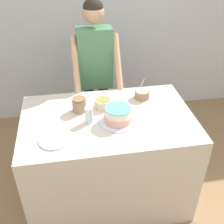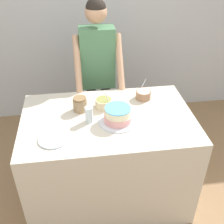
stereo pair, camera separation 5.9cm
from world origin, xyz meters
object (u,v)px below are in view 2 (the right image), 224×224
(person_baker, at_px, (98,65))
(stoneware_jar, at_px, (80,104))
(frosting_bowl_white, at_px, (143,94))
(cake, at_px, (118,115))
(frosting_bowl_olive, at_px, (104,103))
(ceramic_plate, at_px, (54,139))
(drinking_glass, at_px, (89,115))

(person_baker, relative_size, stoneware_jar, 13.74)
(stoneware_jar, bearing_deg, frosting_bowl_white, 11.58)
(cake, relative_size, frosting_bowl_olive, 1.68)
(frosting_bowl_olive, xyz_separation_m, ceramic_plate, (-0.43, -0.40, -0.04))
(frosting_bowl_olive, distance_m, drinking_glass, 0.25)
(cake, height_order, frosting_bowl_white, frosting_bowl_white)
(frosting_bowl_olive, bearing_deg, frosting_bowl_white, 14.35)
(cake, distance_m, drinking_glass, 0.23)
(drinking_glass, bearing_deg, frosting_bowl_olive, 54.47)
(frosting_bowl_olive, bearing_deg, cake, -69.39)
(cake, xyz_separation_m, stoneware_jar, (-0.30, 0.21, 0.00))
(drinking_glass, bearing_deg, ceramic_plate, -145.72)
(person_baker, distance_m, drinking_glass, 0.83)
(person_baker, bearing_deg, cake, -84.42)
(person_baker, xyz_separation_m, stoneware_jar, (-0.21, -0.63, -0.07))
(frosting_bowl_white, height_order, stoneware_jar, frosting_bowl_white)
(frosting_bowl_olive, relative_size, drinking_glass, 1.36)
(person_baker, xyz_separation_m, frosting_bowl_white, (0.37, -0.51, -0.09))
(drinking_glass, xyz_separation_m, ceramic_plate, (-0.29, -0.20, -0.06))
(cake, height_order, drinking_glass, drinking_glass)
(ceramic_plate, xyz_separation_m, stoneware_jar, (0.22, 0.37, 0.06))
(frosting_bowl_olive, bearing_deg, drinking_glass, -125.53)
(frosting_bowl_white, relative_size, ceramic_plate, 0.72)
(drinking_glass, bearing_deg, stoneware_jar, 110.27)
(cake, bearing_deg, ceramic_plate, -162.70)
(person_baker, distance_m, frosting_bowl_white, 0.64)
(person_baker, height_order, ceramic_plate, person_baker)
(cake, relative_size, drinking_glass, 2.28)
(frosting_bowl_white, bearing_deg, drinking_glass, -150.34)
(drinking_glass, bearing_deg, cake, -8.25)
(cake, xyz_separation_m, frosting_bowl_white, (0.29, 0.33, -0.02))
(person_baker, height_order, cake, person_baker)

